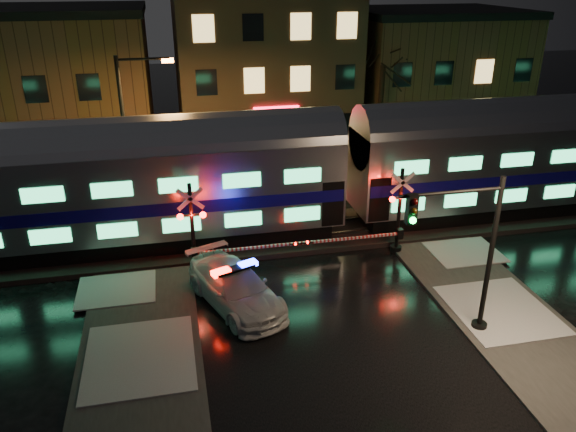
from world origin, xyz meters
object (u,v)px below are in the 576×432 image
(police_car, at_px, (236,287))
(crossing_signal_left, at_px, (202,238))
(traffic_light, at_px, (467,256))
(crossing_signal_right, at_px, (392,220))
(streetlight, at_px, (130,128))

(police_car, distance_m, crossing_signal_left, 2.98)
(traffic_light, bearing_deg, police_car, 165.05)
(police_car, xyz_separation_m, crossing_signal_left, (-0.99, 2.66, 0.90))
(police_car, height_order, crossing_signal_left, crossing_signal_left)
(crossing_signal_right, bearing_deg, police_car, -159.79)
(police_car, bearing_deg, crossing_signal_left, 89.54)
(police_car, xyz_separation_m, streetlight, (-3.76, 9.36, 3.89))
(police_car, bearing_deg, streetlight, 91.02)
(crossing_signal_left, distance_m, streetlight, 7.84)
(crossing_signal_right, height_order, traffic_light, traffic_light)
(crossing_signal_right, distance_m, traffic_light, 6.31)
(crossing_signal_right, bearing_deg, crossing_signal_left, 179.99)
(crossing_signal_left, relative_size, traffic_light, 0.98)
(crossing_signal_left, bearing_deg, crossing_signal_right, -0.01)
(traffic_light, distance_m, streetlight, 17.01)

